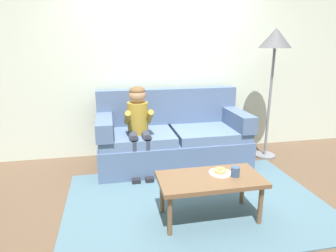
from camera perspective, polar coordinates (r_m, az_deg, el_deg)
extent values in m
plane|color=brown|center=(3.38, 4.10, -12.60)|extent=(10.00, 10.00, 0.00)
cube|color=beige|center=(4.34, -0.61, 13.08)|extent=(8.00, 0.10, 2.80)
cube|color=#476675|center=(3.17, 5.35, -14.59)|extent=(2.65, 1.81, 0.01)
cube|color=slate|center=(4.01, 0.95, -4.90)|extent=(1.98, 0.90, 0.38)
cube|color=slate|center=(3.81, -6.17, -2.13)|extent=(0.95, 0.74, 0.12)
cube|color=slate|center=(4.01, 8.04, -1.25)|extent=(0.95, 0.74, 0.12)
cube|color=slate|center=(4.18, -0.06, 3.97)|extent=(1.98, 0.20, 0.50)
cube|color=slate|center=(3.79, -12.27, 0.21)|extent=(0.20, 0.90, 0.22)
cube|color=slate|center=(4.16, 13.05, 1.52)|extent=(0.20, 0.90, 0.22)
cube|color=brown|center=(2.75, 8.26, -10.24)|extent=(0.96, 0.49, 0.04)
cylinder|color=brown|center=(2.60, 0.35, -17.15)|extent=(0.04, 0.04, 0.39)
cylinder|color=brown|center=(2.86, 17.57, -14.56)|extent=(0.04, 0.04, 0.39)
cylinder|color=brown|center=(2.91, -1.19, -13.27)|extent=(0.04, 0.04, 0.39)
cylinder|color=brown|center=(3.15, 14.30, -11.39)|extent=(0.04, 0.04, 0.39)
cylinder|color=olive|center=(3.71, -5.91, 1.57)|extent=(0.26, 0.26, 0.40)
sphere|color=tan|center=(3.63, -6.01, 6.04)|extent=(0.21, 0.21, 0.21)
ellipsoid|color=brown|center=(3.62, -6.03, 6.78)|extent=(0.20, 0.20, 0.12)
cylinder|color=#333847|center=(3.61, -6.84, -1.99)|extent=(0.11, 0.30, 0.11)
cylinder|color=#333847|center=(3.55, -6.51, -6.26)|extent=(0.09, 0.09, 0.44)
cube|color=black|center=(3.60, -6.31, -10.25)|extent=(0.10, 0.20, 0.06)
cylinder|color=olive|center=(3.59, -7.91, 1.60)|extent=(0.07, 0.29, 0.23)
cylinder|color=#333847|center=(3.62, -4.32, -1.84)|extent=(0.11, 0.30, 0.11)
cylinder|color=#333847|center=(3.56, -3.93, -6.09)|extent=(0.09, 0.09, 0.44)
cube|color=black|center=(3.62, -3.75, -10.06)|extent=(0.10, 0.20, 0.06)
cylinder|color=olive|center=(3.61, -3.61, 1.82)|extent=(0.07, 0.29, 0.23)
cylinder|color=white|center=(2.82, 10.11, -8.99)|extent=(0.21, 0.21, 0.01)
torus|color=tan|center=(2.81, 10.14, -8.53)|extent=(0.13, 0.13, 0.04)
cylinder|color=#334C72|center=(2.78, 12.99, -8.67)|extent=(0.08, 0.08, 0.09)
cube|color=red|center=(3.54, 11.68, -11.05)|extent=(0.16, 0.09, 0.05)
cylinder|color=red|center=(3.51, 10.37, -11.22)|extent=(0.06, 0.06, 0.05)
cylinder|color=red|center=(3.57, 12.95, -10.87)|extent=(0.06, 0.06, 0.05)
cylinder|color=slate|center=(4.57, 18.29, -5.42)|extent=(0.30, 0.30, 0.03)
cylinder|color=slate|center=(4.36, 19.18, 4.44)|extent=(0.04, 0.04, 1.57)
cone|color=#4C4C51|center=(4.29, 20.25, 15.82)|extent=(0.43, 0.43, 0.26)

